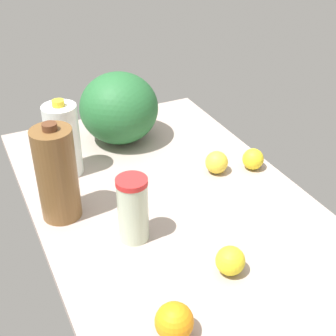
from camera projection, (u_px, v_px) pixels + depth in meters
countertop at (168, 201)px, 137.59cm from camera, size 120.00×76.00×3.00cm
watermelon at (119, 108)px, 159.48cm from camera, size 26.86×26.86×24.35cm
tumbler_cup at (133, 209)px, 116.94cm from camera, size 8.01×8.01×18.11cm
milk_jug at (63, 140)px, 141.99cm from camera, size 10.34×10.34×24.57cm
chocolate_milk_jug at (57, 174)px, 122.68cm from camera, size 10.78×10.78×28.20cm
lemon_near_front at (229, 261)px, 109.23cm from camera, size 7.05×7.05×7.05cm
lemon_by_jug at (217, 162)px, 146.16cm from camera, size 7.14×7.14×7.14cm
lemon_far_back at (253, 159)px, 148.15cm from camera, size 6.78×6.78×6.78cm
orange_beside_bowl at (174, 322)px, 94.02cm from camera, size 8.05×8.05×8.05cm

